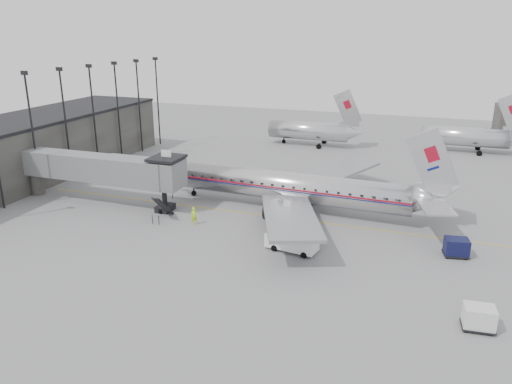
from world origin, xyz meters
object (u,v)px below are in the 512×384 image
at_px(airliner, 296,187).
at_px(baggage_cart_navy, 456,247).
at_px(service_van, 293,239).
at_px(ramp_worker, 194,216).
at_px(baggage_cart_white, 479,317).

bearing_deg(airliner, baggage_cart_navy, -19.33).
bearing_deg(airliner, service_van, -73.53).
relative_size(baggage_cart_navy, ramp_worker, 1.30).
bearing_deg(baggage_cart_navy, airliner, 147.03).
relative_size(service_van, baggage_cart_navy, 2.07).
distance_m(baggage_cart_navy, baggage_cart_white, 12.06).
bearing_deg(baggage_cart_navy, baggage_cart_white, -95.23).
height_order(baggage_cart_white, ramp_worker, ramp_worker).
xyz_separation_m(baggage_cart_navy, baggage_cart_white, (1.20, -12.00, -0.00)).
height_order(airliner, service_van, airliner).
height_order(airliner, baggage_cart_navy, airliner).
bearing_deg(baggage_cart_white, service_van, 147.68).
bearing_deg(service_van, ramp_worker, 175.53).
xyz_separation_m(service_van, baggage_cart_navy, (14.53, 3.99, -0.29)).
xyz_separation_m(airliner, service_van, (2.68, -10.96, -1.51)).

